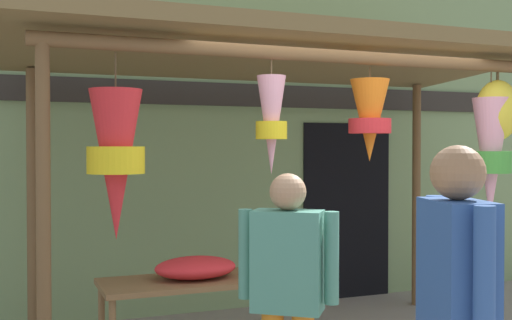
{
  "coord_description": "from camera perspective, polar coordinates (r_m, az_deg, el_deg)",
  "views": [
    {
      "loc": [
        -2.41,
        -3.92,
        1.73
      ],
      "look_at": [
        -0.35,
        1.24,
        1.62
      ],
      "focal_mm": 44.73,
      "sensor_mm": 36.0,
      "label": 1
    }
  ],
  "objects": [
    {
      "name": "vendor_in_orange",
      "position": [
        3.76,
        2.85,
        -11.17
      ],
      "size": [
        0.49,
        0.42,
        1.58
      ],
      "color": "orange",
      "rests_on": "ground_plane"
    },
    {
      "name": "shopper_by_bananas",
      "position": [
        2.94,
        17.52,
        -12.58
      ],
      "size": [
        0.32,
        0.57,
        1.74
      ],
      "color": "orange",
      "rests_on": "ground_plane"
    },
    {
      "name": "market_stall_canopy",
      "position": [
        5.34,
        3.48,
        6.96
      ],
      "size": [
        4.47,
        2.12,
        2.65
      ],
      "color": "brown",
      "rests_on": "ground_plane"
    },
    {
      "name": "display_table",
      "position": [
        4.98,
        -5.08,
        -11.36
      ],
      "size": [
        1.5,
        0.61,
        0.73
      ],
      "color": "brown",
      "rests_on": "ground_plane"
    },
    {
      "name": "folding_chair",
      "position": [
        5.34,
        17.74,
        -12.18
      ],
      "size": [
        0.57,
        0.57,
        0.84
      ],
      "color": "#2347A8",
      "rests_on": "ground_plane"
    },
    {
      "name": "shop_facade",
      "position": [
        6.94,
        -1.38,
        2.08
      ],
      "size": [
        10.45,
        0.29,
        3.68
      ],
      "color": "#7A9360",
      "rests_on": "ground_plane"
    },
    {
      "name": "flower_heap_on_table",
      "position": [
        4.94,
        -5.26,
        -9.55
      ],
      "size": [
        0.63,
        0.44,
        0.17
      ],
      "color": "red",
      "rests_on": "display_table"
    }
  ]
}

